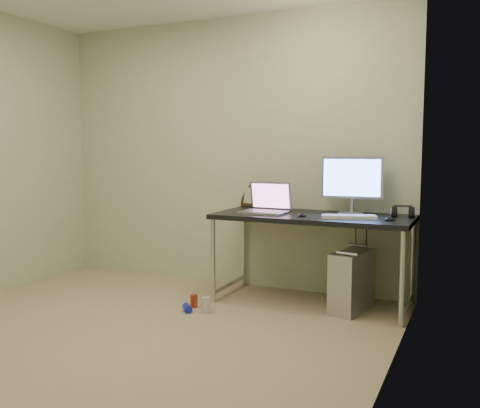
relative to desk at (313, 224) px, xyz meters
The scene contains 18 objects.
floor 1.82m from the desk, 124.04° to the right, with size 3.50×3.50×0.00m, color tan.
wall_back 1.16m from the desk, 159.52° to the left, with size 3.50×0.02×2.50m, color beige.
wall_right 1.71m from the desk, 60.03° to the right, with size 0.02×3.50×2.50m, color beige.
desk is the anchor object (origin of this frame).
tower_computer 0.56m from the desk, 11.08° to the right, with size 0.30×0.49×0.51m.
cable_a 0.51m from the desk, 45.00° to the left, with size 0.01×0.01×0.70m, color black.
cable_b 0.57m from the desk, 35.75° to the left, with size 0.01×0.01×0.72m, color black.
can_red 1.16m from the desk, 148.86° to the right, with size 0.06×0.06×0.11m, color #AA341C.
can_white 1.09m from the desk, 138.39° to the right, with size 0.07×0.07×0.13m, color silver.
can_blue 1.23m from the desk, 142.73° to the right, with size 0.06×0.06×0.11m, color #1523C4.
laptop 0.42m from the desk, behind, with size 0.38×0.32×0.26m.
monitor 0.49m from the desk, 36.31° to the left, with size 0.51×0.17×0.48m.
keyboard 0.36m from the desk, 18.90° to the right, with size 0.42×0.14×0.03m, color white.
mouse_right 0.65m from the desk, 10.64° to the right, with size 0.06×0.10×0.03m, color black.
mouse_left 0.17m from the desk, 108.65° to the right, with size 0.06×0.10×0.03m, color black.
headphones 0.72m from the desk, 10.74° to the left, with size 0.19×0.11×0.12m.
picture_frame 0.77m from the desk, 154.31° to the left, with size 0.27×0.03×0.21m, color black.
webcam 0.50m from the desk, 145.72° to the left, with size 0.04×0.03×0.12m.
Camera 1 is at (2.20, -2.83, 1.30)m, focal length 40.00 mm.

